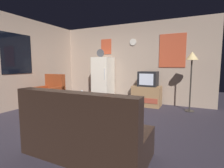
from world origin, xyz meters
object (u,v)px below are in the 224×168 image
crt_tv (148,79)px  couch (84,134)px  mug_ceramic_white (78,94)px  coffee_table (80,107)px  armchair (51,95)px  standing_lamp (192,60)px  tv_stand (147,96)px  wine_glass (82,93)px  remote_control (74,96)px  fridge (103,79)px

crt_tv → couch: crt_tv is taller
mug_ceramic_white → coffee_table: bearing=-42.3°
crt_tv → armchair: crt_tv is taller
standing_lamp → armchair: bearing=-162.8°
tv_stand → standing_lamp: 1.60m
armchair → crt_tv: bearing=26.1°
coffee_table → couch: 1.89m
armchair → coffee_table: bearing=-17.3°
coffee_table → wine_glass: bearing=102.4°
tv_stand → coffee_table: 2.12m
wine_glass → remote_control: bearing=-138.1°
wine_glass → armchair: armchair is taller
mug_ceramic_white → armchair: bearing=165.7°
remote_control → crt_tv: bearing=61.5°
wine_glass → tv_stand: bearing=52.0°
standing_lamp → mug_ceramic_white: (-2.54, -1.50, -0.85)m
fridge → coffee_table: 1.88m
crt_tv → standing_lamp: standing_lamp is taller
crt_tv → mug_ceramic_white: size_ratio=6.00×
armchair → standing_lamp: bearing=17.2°
tv_stand → armchair: (-2.61, -1.30, 0.03)m
crt_tv → remote_control: bearing=-129.7°
tv_stand → couch: bearing=-90.9°
tv_stand → mug_ceramic_white: size_ratio=9.33×
remote_control → tv_stand: bearing=62.3°
mug_ceramic_white → remote_control: mug_ceramic_white is taller
couch → armchair: bearing=143.2°
remote_control → coffee_table: bearing=7.1°
fridge → couch: (1.49, -3.26, -0.44)m
tv_stand → coffee_table: bearing=-125.1°
standing_lamp → mug_ceramic_white: standing_lamp is taller
tv_stand → armchair: armchair is taller
tv_stand → coffee_table: (-1.22, -1.73, -0.07)m
remote_control → couch: (1.34, -1.50, -0.16)m
mug_ceramic_white → armchair: 1.32m
mug_ceramic_white → remote_control: size_ratio=0.60×
tv_stand → couch: 3.21m
standing_lamp → coffee_table: (-2.42, -1.61, -1.13)m
coffee_table → mug_ceramic_white: 0.32m
tv_stand → mug_ceramic_white: bearing=-129.5°
standing_lamp → fridge: bearing=176.5°
mug_ceramic_white → armchair: armchair is taller
mug_ceramic_white → remote_control: (-0.05, -0.10, -0.03)m
fridge → wine_glass: size_ratio=11.80×
mug_ceramic_white → standing_lamp: bearing=30.6°
wine_glass → couch: (1.20, -1.62, -0.22)m
standing_lamp → mug_ceramic_white: size_ratio=17.67×
coffee_table → couch: size_ratio=0.42×
coffee_table → wine_glass: size_ratio=4.80×
crt_tv → coffee_table: size_ratio=0.75×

